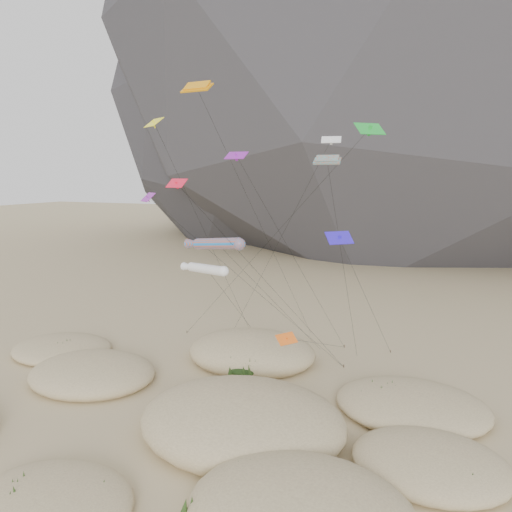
{
  "coord_description": "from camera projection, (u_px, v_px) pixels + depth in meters",
  "views": [
    {
      "loc": [
        18.9,
        -28.43,
        19.41
      ],
      "look_at": [
        2.04,
        12.0,
        12.2
      ],
      "focal_mm": 35.0,
      "sensor_mm": 36.0,
      "label": 1
    }
  ],
  "objects": [
    {
      "name": "multi_parafoil",
      "position": [
        328.0,
        164.0,
        38.92
      ],
      "size": [
        2.15,
        13.67,
        20.91
      ],
      "color": "red",
      "rests_on": "ground"
    },
    {
      "name": "dunes",
      "position": [
        200.0,
        410.0,
        39.9
      ],
      "size": [
        49.57,
        36.78,
        4.49
      ],
      "color": "#CCB789",
      "rests_on": "ground"
    },
    {
      "name": "delta_kites",
      "position": [
        256.0,
        188.0,
        43.15
      ],
      "size": [
        24.67,
        20.04,
        24.6
      ],
      "color": "purple",
      "rests_on": "ground"
    },
    {
      "name": "rainbow_tube_kite",
      "position": [
        216.0,
        244.0,
        45.16
      ],
      "size": [
        10.66,
        13.9,
        14.03
      ],
      "color": "#DF4A17",
      "rests_on": "ground"
    },
    {
      "name": "dune_grass",
      "position": [
        184.0,
        410.0,
        39.61
      ],
      "size": [
        42.66,
        27.64,
        1.44
      ],
      "color": "black",
      "rests_on": "ground"
    },
    {
      "name": "white_tube_kite",
      "position": [
        205.0,
        269.0,
        46.62
      ],
      "size": [
        6.78,
        15.34,
        11.39
      ],
      "color": "white",
      "rests_on": "ground"
    },
    {
      "name": "ground",
      "position": [
        167.0,
        444.0,
        36.22
      ],
      "size": [
        500.0,
        500.0,
        0.0
      ],
      "primitive_type": "plane",
      "color": "#CCB789",
      "rests_on": "ground"
    },
    {
      "name": "kite_stakes",
      "position": [
        284.0,
        344.0,
        57.31
      ],
      "size": [
        24.3,
        6.3,
        0.3
      ],
      "color": "#3F2D1E",
      "rests_on": "ground"
    },
    {
      "name": "orange_parafoil",
      "position": [
        198.0,
        90.0,
        45.71
      ],
      "size": [
        8.26,
        16.29,
        27.84
      ],
      "color": "orange",
      "rests_on": "ground"
    }
  ]
}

